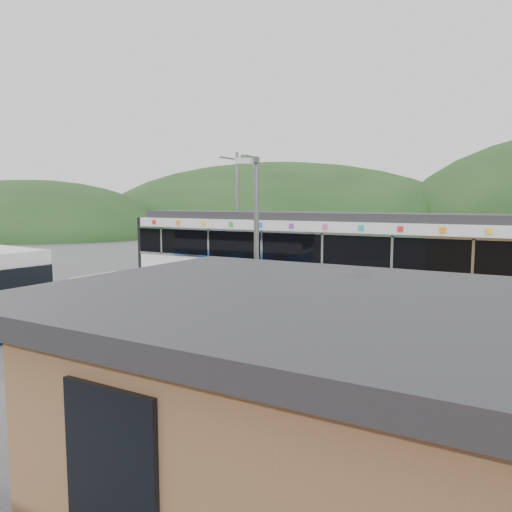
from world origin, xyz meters
The scene contains 8 objects.
ground centered at (0.00, 0.00, 0.00)m, with size 120.00×120.00×0.00m, color #4C4C4F.
hills centered at (6.19, 5.29, 0.00)m, with size 146.00×149.00×26.00m.
platform centered at (0.00, 3.30, 0.15)m, with size 26.00×3.20×0.30m, color #9E9E99.
yellow_line centered at (0.00, 2.00, 0.30)m, with size 26.00×0.10×0.01m, color yellow.
train centered at (-0.56, 6.00, 2.06)m, with size 20.44×3.01×3.74m.
catenary_mast_west centered at (-7.00, 8.56, 3.65)m, with size 0.18×1.80×7.00m.
station_shelter centered at (6.00, -9.01, 1.55)m, with size 9.20×6.20×3.00m.
lamp_post centered at (2.41, -5.56, 3.18)m, with size 0.38×0.97×5.29m.
Camera 1 is at (8.18, -15.40, 4.29)m, focal length 35.00 mm.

